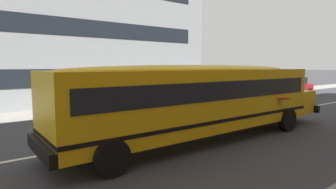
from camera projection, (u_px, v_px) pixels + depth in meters
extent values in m
plane|color=#38383D|center=(158.00, 134.00, 10.70)|extent=(400.00, 400.00, 0.00)
cube|color=gray|center=(87.00, 110.00, 16.76)|extent=(120.00, 3.00, 0.01)
cube|color=silver|center=(158.00, 134.00, 10.70)|extent=(110.00, 0.16, 0.01)
cube|color=yellow|center=(198.00, 99.00, 9.71)|extent=(10.28, 2.35, 2.06)
cube|color=yellow|center=(287.00, 101.00, 13.29)|extent=(1.50, 1.96, 1.03)
cube|color=black|center=(295.00, 106.00, 13.77)|extent=(0.19, 2.34, 0.34)
cube|color=black|center=(41.00, 149.00, 6.68)|extent=(0.19, 2.34, 0.34)
cube|color=black|center=(198.00, 88.00, 9.68)|extent=(9.67, 2.39, 0.60)
cube|color=black|center=(198.00, 116.00, 9.78)|extent=(10.30, 2.38, 0.11)
ellipsoid|color=yellow|center=(198.00, 70.00, 9.61)|extent=(9.87, 2.16, 0.34)
cylinder|color=red|center=(284.00, 99.00, 10.63)|extent=(0.41, 0.41, 0.03)
cylinder|color=black|center=(241.00, 112.00, 13.09)|extent=(0.93, 0.26, 0.93)
cylinder|color=black|center=(287.00, 120.00, 11.23)|extent=(0.93, 0.26, 0.93)
cylinder|color=black|center=(78.00, 138.00, 8.41)|extent=(0.93, 0.26, 0.93)
cylinder|color=black|center=(111.00, 158.00, 6.55)|extent=(0.93, 0.26, 0.93)
cube|color=#C1B28E|center=(259.00, 91.00, 22.57)|extent=(3.96, 1.84, 0.70)
cube|color=black|center=(258.00, 82.00, 22.41)|extent=(2.26, 1.64, 0.64)
cylinder|color=black|center=(258.00, 93.00, 24.08)|extent=(0.61, 0.20, 0.60)
cylinder|color=black|center=(276.00, 95.00, 22.77)|extent=(0.61, 0.20, 0.60)
cylinder|color=black|center=(240.00, 95.00, 22.45)|extent=(0.61, 0.20, 0.60)
cylinder|color=black|center=(259.00, 97.00, 21.14)|extent=(0.61, 0.20, 0.60)
cube|color=maroon|center=(293.00, 88.00, 25.59)|extent=(3.97, 1.88, 0.70)
cube|color=black|center=(293.00, 81.00, 25.44)|extent=(2.27, 1.66, 0.64)
cylinder|color=black|center=(293.00, 90.00, 27.06)|extent=(0.61, 0.21, 0.60)
cylinder|color=black|center=(310.00, 91.00, 25.66)|extent=(0.61, 0.21, 0.60)
cylinder|color=black|center=(277.00, 91.00, 25.60)|extent=(0.61, 0.21, 0.60)
cylinder|color=black|center=(294.00, 93.00, 24.20)|extent=(0.61, 0.21, 0.60)
cube|color=black|center=(94.00, 77.00, 18.40)|extent=(16.68, 0.04, 1.10)
cube|color=black|center=(93.00, 28.00, 18.08)|extent=(16.68, 0.04, 1.10)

